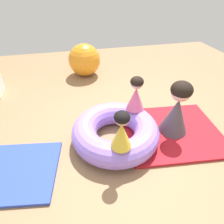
{
  "coord_description": "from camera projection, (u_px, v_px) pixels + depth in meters",
  "views": [
    {
      "loc": [
        -0.42,
        -1.83,
        1.88
      ],
      "look_at": [
        0.05,
        0.23,
        0.35
      ],
      "focal_mm": 30.74,
      "sensor_mm": 36.0,
      "label": 1
    }
  ],
  "objects": [
    {
      "name": "child_in_yellow",
      "position": [
        122.0,
        130.0,
        2.0
      ],
      "size": [
        0.32,
        0.32,
        0.46
      ],
      "rotation": [
        0.0,
        0.0,
        5.26
      ],
      "color": "yellow",
      "rests_on": "inflatable_cushion"
    },
    {
      "name": "adult_seated",
      "position": [
        177.0,
        109.0,
        2.56
      ],
      "size": [
        0.4,
        0.4,
        0.77
      ],
      "rotation": [
        0.0,
        0.0,
        4.73
      ],
      "color": "#4C4751",
      "rests_on": "gym_mat_front"
    },
    {
      "name": "inflatable_cushion",
      "position": [
        115.0,
        132.0,
        2.56
      ],
      "size": [
        1.16,
        1.16,
        0.33
      ],
      "primitive_type": "torus",
      "color": "#9975EA",
      "rests_on": "ground"
    },
    {
      "name": "gym_mat_front",
      "position": [
        172.0,
        131.0,
        2.79
      ],
      "size": [
        1.45,
        1.31,
        0.04
      ],
      "primitive_type": "cube",
      "rotation": [
        0.0,
        0.0,
        -0.1
      ],
      "color": "#B21923",
      "rests_on": "ground"
    },
    {
      "name": "play_ball_red",
      "position": [
        174.0,
        117.0,
        2.97
      ],
      "size": [
        0.07,
        0.07,
        0.07
      ],
      "primitive_type": "sphere",
      "color": "red",
      "rests_on": "gym_mat_front"
    },
    {
      "name": "exercise_ball_large",
      "position": [
        84.0,
        60.0,
        4.19
      ],
      "size": [
        0.69,
        0.69,
        0.69
      ],
      "primitive_type": "sphere",
      "color": "orange",
      "rests_on": "ground"
    },
    {
      "name": "child_in_pink",
      "position": [
        136.0,
        94.0,
        2.58
      ],
      "size": [
        0.33,
        0.33,
        0.49
      ],
      "rotation": [
        0.0,
        0.0,
        2.02
      ],
      "color": "#E5608E",
      "rests_on": "inflatable_cushion"
    },
    {
      "name": "ground_plane",
      "position": [
        112.0,
        142.0,
        2.62
      ],
      "size": [
        8.0,
        8.0,
        0.0
      ],
      "primitive_type": "plane",
      "color": "#93704C"
    }
  ]
}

